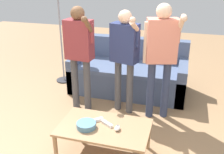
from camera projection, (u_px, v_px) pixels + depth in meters
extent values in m
plane|color=#93704C|center=(109.00, 145.00, 3.08)|extent=(12.00, 12.00, 0.00)
cube|color=#475675|center=(129.00, 79.00, 4.37)|extent=(1.85, 0.88, 0.40)
cube|color=#4D5D7E|center=(128.00, 68.00, 4.21)|extent=(1.57, 0.76, 0.06)
cube|color=#475675|center=(134.00, 49.00, 4.51)|extent=(1.85, 0.18, 0.42)
cube|color=#475675|center=(81.00, 69.00, 4.55)|extent=(0.14, 0.88, 0.57)
cube|color=#475675|center=(182.00, 80.00, 4.12)|extent=(0.14, 0.88, 0.57)
cube|color=#997551|center=(104.00, 127.00, 2.78)|extent=(0.97, 0.58, 0.03)
cylinder|color=#997551|center=(56.00, 149.00, 2.74)|extent=(0.04, 0.04, 0.36)
cylinder|color=#997551|center=(75.00, 123.00, 3.19)|extent=(0.04, 0.04, 0.36)
cylinder|color=#997551|center=(149.00, 135.00, 2.96)|extent=(0.04, 0.04, 0.36)
cylinder|color=teal|center=(86.00, 125.00, 2.74)|extent=(0.21, 0.21, 0.06)
ellipsoid|color=white|center=(117.00, 128.00, 2.70)|extent=(0.06, 0.09, 0.05)
cylinder|color=#4C4C51|center=(118.00, 125.00, 2.70)|extent=(0.02, 0.02, 0.01)
cylinder|color=#2D2D33|center=(64.00, 80.00, 4.81)|extent=(0.28, 0.28, 0.02)
cylinder|color=gray|center=(61.00, 38.00, 4.50)|extent=(0.03, 0.03, 1.56)
cylinder|color=#47474C|center=(75.00, 83.00, 3.77)|extent=(0.10, 0.10, 0.77)
cylinder|color=#47474C|center=(87.00, 85.00, 3.70)|extent=(0.10, 0.10, 0.77)
cube|color=brown|center=(79.00, 40.00, 3.48)|extent=(0.38, 0.22, 0.53)
sphere|color=brown|center=(78.00, 13.00, 3.34)|extent=(0.18, 0.18, 0.18)
cylinder|color=brown|center=(67.00, 40.00, 3.55)|extent=(0.07, 0.07, 0.50)
cylinder|color=brown|center=(91.00, 33.00, 3.38)|extent=(0.07, 0.07, 0.25)
cylinder|color=brown|center=(88.00, 25.00, 3.24)|extent=(0.08, 0.22, 0.23)
sphere|color=brown|center=(84.00, 19.00, 3.13)|extent=(0.07, 0.07, 0.07)
cylinder|color=#47474C|center=(118.00, 85.00, 3.73)|extent=(0.09, 0.09, 0.75)
cylinder|color=#47474C|center=(130.00, 88.00, 3.64)|extent=(0.09, 0.09, 0.75)
cube|color=navy|center=(125.00, 43.00, 3.43)|extent=(0.39, 0.28, 0.52)
sphere|color=beige|center=(125.00, 17.00, 3.30)|extent=(0.18, 0.18, 0.18)
cylinder|color=beige|center=(113.00, 43.00, 3.53)|extent=(0.07, 0.07, 0.49)
cylinder|color=navy|center=(137.00, 37.00, 3.31)|extent=(0.07, 0.07, 0.24)
cylinder|color=beige|center=(135.00, 27.00, 3.19)|extent=(0.12, 0.24, 0.19)
sphere|color=beige|center=(133.00, 20.00, 3.10)|extent=(0.07, 0.07, 0.07)
cylinder|color=#2D3856|center=(151.00, 90.00, 3.53)|extent=(0.10, 0.10, 0.81)
cylinder|color=#2D3856|center=(165.00, 90.00, 3.53)|extent=(0.10, 0.10, 0.81)
cube|color=#DB7F6B|center=(162.00, 41.00, 3.26)|extent=(0.42, 0.30, 0.56)
sphere|color=beige|center=(164.00, 11.00, 3.12)|extent=(0.19, 0.19, 0.19)
cylinder|color=beige|center=(146.00, 43.00, 3.27)|extent=(0.07, 0.07, 0.52)
cylinder|color=#DB7F6B|center=(178.00, 32.00, 3.22)|extent=(0.07, 0.07, 0.26)
cylinder|color=beige|center=(181.00, 23.00, 3.07)|extent=(0.12, 0.22, 0.25)
sphere|color=beige|center=(184.00, 18.00, 2.95)|extent=(0.08, 0.08, 0.08)
cube|color=white|center=(107.00, 124.00, 2.79)|extent=(0.15, 0.11, 0.03)
cylinder|color=silver|center=(105.00, 121.00, 2.80)|extent=(0.01, 0.01, 0.00)
cube|color=silver|center=(110.00, 124.00, 2.75)|extent=(0.02, 0.02, 0.00)
cube|color=white|center=(84.00, 124.00, 2.78)|extent=(0.07, 0.17, 0.03)
cylinder|color=silver|center=(85.00, 121.00, 2.80)|extent=(0.01, 0.01, 0.00)
cube|color=silver|center=(83.00, 125.00, 2.73)|extent=(0.02, 0.02, 0.00)
cube|color=white|center=(96.00, 120.00, 2.85)|extent=(0.14, 0.14, 0.03)
cylinder|color=silver|center=(98.00, 118.00, 2.86)|extent=(0.01, 0.01, 0.00)
cube|color=silver|center=(92.00, 120.00, 2.82)|extent=(0.02, 0.02, 0.00)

